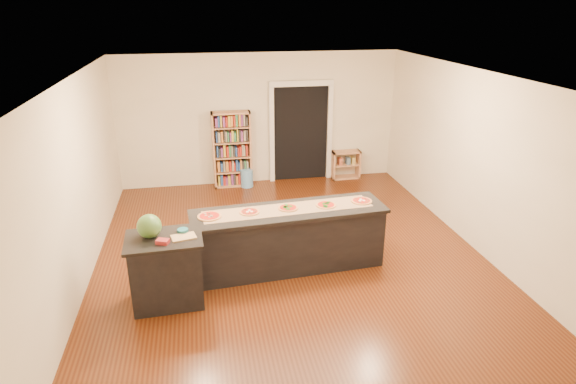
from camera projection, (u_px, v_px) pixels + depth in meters
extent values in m
cube|color=#EDE2C7|center=(290.00, 172.00, 7.14)|extent=(6.00, 7.00, 2.80)
cube|color=#51250D|center=(290.00, 255.00, 7.66)|extent=(6.00, 7.00, 0.01)
cube|color=white|center=(291.00, 76.00, 6.63)|extent=(6.00, 7.00, 0.01)
cube|color=black|center=(301.00, 133.00, 10.61)|extent=(1.20, 0.02, 2.10)
cube|color=silver|center=(272.00, 135.00, 10.46)|extent=(0.10, 0.08, 2.10)
cube|color=silver|center=(330.00, 133.00, 10.68)|extent=(0.10, 0.08, 2.10)
cube|color=silver|center=(301.00, 83.00, 10.17)|extent=(1.40, 0.08, 0.12)
cube|color=black|center=(289.00, 240.00, 7.16)|extent=(2.78, 0.69, 0.89)
cube|color=black|center=(289.00, 211.00, 6.98)|extent=(2.86, 0.77, 0.05)
cube|color=black|center=(167.00, 272.00, 6.30)|extent=(0.89, 0.62, 0.92)
cube|color=black|center=(163.00, 239.00, 6.12)|extent=(0.97, 0.71, 0.04)
cube|color=tan|center=(232.00, 150.00, 10.27)|extent=(0.82, 0.29, 1.63)
cube|color=tan|center=(346.00, 165.00, 10.90)|extent=(0.64, 0.27, 0.64)
cylinder|color=#609CD8|center=(247.00, 178.00, 10.43)|extent=(0.27, 0.27, 0.39)
cube|color=#886246|center=(288.00, 209.00, 7.00)|extent=(2.51, 0.62, 0.00)
sphere|color=#144214|center=(149.00, 226.00, 6.07)|extent=(0.31, 0.31, 0.31)
cube|color=tan|center=(184.00, 237.00, 6.11)|extent=(0.34, 0.26, 0.02)
cube|color=maroon|center=(163.00, 242.00, 5.96)|extent=(0.18, 0.16, 0.05)
cylinder|color=#195966|center=(183.00, 231.00, 6.23)|extent=(0.14, 0.14, 0.05)
cylinder|color=#BC8248|center=(209.00, 216.00, 6.73)|extent=(0.33, 0.33, 0.02)
cylinder|color=#A5190C|center=(209.00, 216.00, 6.73)|extent=(0.27, 0.27, 0.00)
cylinder|color=#BC8248|center=(249.00, 212.00, 6.88)|extent=(0.30, 0.30, 0.02)
cylinder|color=#A5190C|center=(249.00, 211.00, 6.87)|extent=(0.25, 0.25, 0.00)
cylinder|color=#BC8248|center=(288.00, 208.00, 7.01)|extent=(0.31, 0.31, 0.02)
cylinder|color=#A5190C|center=(288.00, 207.00, 7.00)|extent=(0.25, 0.25, 0.00)
cylinder|color=#BC8248|center=(326.00, 205.00, 7.11)|extent=(0.31, 0.31, 0.02)
cylinder|color=#A5190C|center=(326.00, 204.00, 7.10)|extent=(0.25, 0.25, 0.00)
cylinder|color=#BC8248|center=(361.00, 201.00, 7.26)|extent=(0.32, 0.32, 0.02)
cylinder|color=#A5190C|center=(361.00, 200.00, 7.25)|extent=(0.26, 0.26, 0.00)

